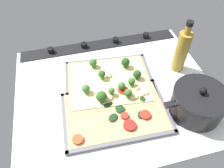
# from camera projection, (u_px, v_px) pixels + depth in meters

# --- Properties ---
(ground_plane) EXTENTS (0.76, 0.65, 0.03)m
(ground_plane) POSITION_uv_depth(u_px,v_px,m) (116.00, 92.00, 0.86)
(ground_plane) COLOR white
(stove_control_panel) EXTENTS (0.73, 0.07, 0.03)m
(stove_control_panel) POSITION_uv_depth(u_px,v_px,m) (100.00, 44.00, 1.03)
(stove_control_panel) COLOR black
(stove_control_panel) RESTS_ON ground_plane
(baking_tray_front) EXTENTS (0.37, 0.32, 0.01)m
(baking_tray_front) POSITION_uv_depth(u_px,v_px,m) (110.00, 84.00, 0.86)
(baking_tray_front) COLOR slate
(baking_tray_front) RESTS_ON ground_plane
(broccoli_pizza) EXTENTS (0.34, 0.30, 0.06)m
(broccoli_pizza) POSITION_uv_depth(u_px,v_px,m) (111.00, 82.00, 0.85)
(broccoli_pizza) COLOR tan
(broccoli_pizza) RESTS_ON baking_tray_front
(baking_tray_back) EXTENTS (0.38, 0.26, 0.01)m
(baking_tray_back) POSITION_uv_depth(u_px,v_px,m) (115.00, 113.00, 0.77)
(baking_tray_back) COLOR slate
(baking_tray_back) RESTS_ON ground_plane
(veggie_pizza_back) EXTENTS (0.35, 0.23, 0.02)m
(veggie_pizza_back) POSITION_uv_depth(u_px,v_px,m) (116.00, 112.00, 0.77)
(veggie_pizza_back) COLOR tan
(veggie_pizza_back) RESTS_ON baking_tray_back
(cooking_pot) EXTENTS (0.25, 0.18, 0.12)m
(cooking_pot) POSITION_uv_depth(u_px,v_px,m) (198.00, 102.00, 0.75)
(cooking_pot) COLOR black
(cooking_pot) RESTS_ON ground_plane
(oil_bottle) EXTENTS (0.05, 0.05, 0.23)m
(oil_bottle) POSITION_uv_depth(u_px,v_px,m) (182.00, 51.00, 0.86)
(oil_bottle) COLOR olive
(oil_bottle) RESTS_ON ground_plane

